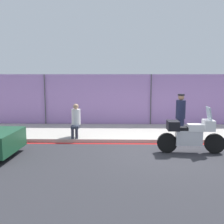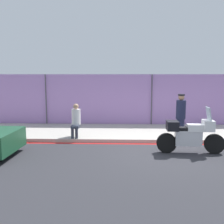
# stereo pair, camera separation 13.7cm
# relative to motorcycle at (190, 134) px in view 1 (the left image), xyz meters

# --- Properties ---
(ground_plane) EXTENTS (120.00, 120.00, 0.00)m
(ground_plane) POSITION_rel_motorcycle_xyz_m (-0.74, 0.16, -0.61)
(ground_plane) COLOR #2D2D33
(sidewalk) EXTENTS (38.24, 3.15, 0.14)m
(sidewalk) POSITION_rel_motorcycle_xyz_m (-0.74, 2.76, -0.55)
(sidewalk) COLOR #ADA89E
(sidewalk) RESTS_ON ground_plane
(curb_paint_stripe) EXTENTS (38.24, 0.18, 0.01)m
(curb_paint_stripe) POSITION_rel_motorcycle_xyz_m (-0.74, 1.10, -0.61)
(curb_paint_stripe) COLOR red
(curb_paint_stripe) RESTS_ON ground_plane
(storefront_fence) EXTENTS (36.33, 0.17, 2.55)m
(storefront_fence) POSITION_rel_motorcycle_xyz_m (-0.74, 4.43, 0.66)
(storefront_fence) COLOR #AD7FC6
(storefront_fence) RESTS_ON ground_plane
(motorcycle) EXTENTS (2.17, 0.54, 1.51)m
(motorcycle) POSITION_rel_motorcycle_xyz_m (0.00, 0.00, 0.00)
(motorcycle) COLOR black
(motorcycle) RESTS_ON ground_plane
(officer_standing) EXTENTS (0.37, 0.37, 1.66)m
(officer_standing) POSITION_rel_motorcycle_xyz_m (0.07, 1.72, 0.37)
(officer_standing) COLOR #191E38
(officer_standing) RESTS_ON sidewalk
(person_seated_on_curb) EXTENTS (0.34, 0.65, 1.28)m
(person_seated_on_curb) POSITION_rel_motorcycle_xyz_m (-3.97, 1.64, 0.23)
(person_seated_on_curb) COLOR #2D3342
(person_seated_on_curb) RESTS_ON sidewalk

